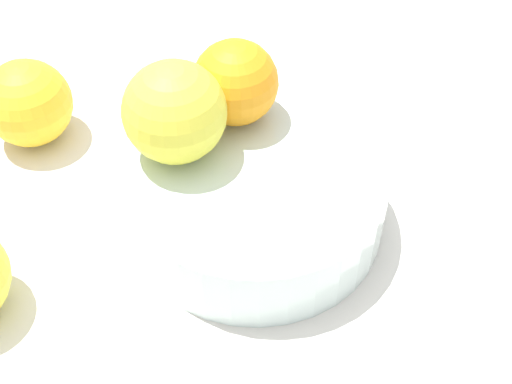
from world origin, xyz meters
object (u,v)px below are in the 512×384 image
Objects in this scene: fruit_bowl at (256,198)px; orange_loose_0 at (28,103)px; orange_in_bowl_1 at (174,113)px; orange_in_bowl_0 at (235,82)px.

orange_loose_0 is at bearing -6.23° from fruit_bowl.
orange_in_bowl_1 is (6.24, 0.09, 6.71)cm from fruit_bowl.
fruit_bowl is at bearing 125.14° from orange_in_bowl_0.
orange_in_bowl_1 reaches higher than fruit_bowl.
orange_in_bowl_0 reaches higher than orange_loose_0.
orange_in_bowl_1 is 1.01× the size of orange_loose_0.
orange_in_bowl_1 is (2.55, 5.33, 0.47)cm from orange_in_bowl_0.
orange_in_bowl_1 is at bearing 0.87° from fruit_bowl.
orange_in_bowl_1 is at bearing 64.43° from orange_in_bowl_0.
orange_loose_0 is (21.73, -2.37, 1.11)cm from fruit_bowl.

